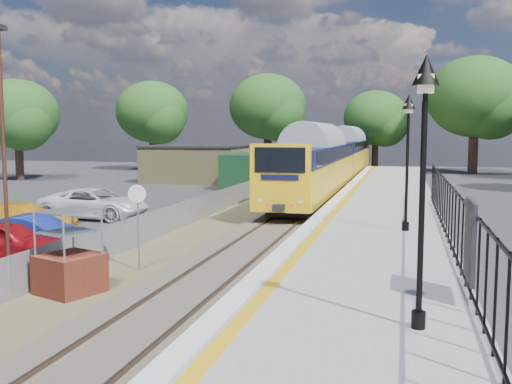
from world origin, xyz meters
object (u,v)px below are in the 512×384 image
(victorian_lamp_north, at_px, (408,130))
(car_white, at_px, (95,204))
(train, at_px, (335,157))
(car_yellow, at_px, (23,220))
(victorian_lamp_south, at_px, (424,128))
(car_red, at_px, (6,241))
(brick_plinth, at_px, (69,254))
(car_blue, at_px, (36,233))
(carpark_lamp, at_px, (3,135))
(speed_sign, at_px, (138,213))

(victorian_lamp_north, xyz_separation_m, car_white, (-14.77, 5.06, -3.56))
(train, relative_size, car_yellow, 8.63)
(victorian_lamp_south, relative_size, car_red, 1.15)
(brick_plinth, distance_m, car_white, 13.61)
(victorian_lamp_north, xyz_separation_m, car_yellow, (-15.08, 0.01, -3.61))
(car_yellow, bearing_deg, car_blue, -144.98)
(carpark_lamp, xyz_separation_m, car_yellow, (-3.54, 5.45, -3.47))
(car_yellow, height_order, car_white, car_white)
(victorian_lamp_south, height_order, car_yellow, victorian_lamp_south)
(car_yellow, bearing_deg, speed_sign, -130.37)
(victorian_lamp_south, xyz_separation_m, speed_sign, (-8.00, 5.65, -2.49))
(speed_sign, xyz_separation_m, car_white, (-6.97, 9.41, -1.07))
(victorian_lamp_north, distance_m, car_red, 13.81)
(car_red, bearing_deg, car_yellow, 22.18)
(victorian_lamp_north, height_order, brick_plinth, victorian_lamp_north)
(brick_plinth, height_order, speed_sign, speed_sign)
(speed_sign, bearing_deg, train, 66.01)
(train, xyz_separation_m, car_yellow, (-9.78, -24.71, -1.66))
(car_blue, distance_m, car_white, 7.59)
(victorian_lamp_north, height_order, carpark_lamp, carpark_lamp)
(car_blue, bearing_deg, brick_plinth, -138.46)
(brick_plinth, bearing_deg, train, 84.31)
(car_blue, bearing_deg, car_yellow, 43.12)
(speed_sign, distance_m, car_white, 11.76)
(carpark_lamp, bearing_deg, brick_plinth, -26.77)
(victorian_lamp_north, height_order, speed_sign, victorian_lamp_north)
(brick_plinth, relative_size, car_red, 0.57)
(car_red, bearing_deg, brick_plinth, -132.54)
(victorian_lamp_north, xyz_separation_m, brick_plinth, (-8.46, -6.99, -3.21))
(car_white, bearing_deg, brick_plinth, -151.80)
(train, bearing_deg, victorian_lamp_north, -77.90)
(victorian_lamp_north, bearing_deg, car_white, 161.11)
(train, bearing_deg, car_yellow, -111.60)
(victorian_lamp_south, bearing_deg, carpark_lamp, 158.76)
(brick_plinth, relative_size, car_blue, 0.59)
(victorian_lamp_south, height_order, speed_sign, victorian_lamp_south)
(victorian_lamp_south, xyz_separation_m, carpark_lamp, (-11.74, 4.56, -0.14))
(speed_sign, relative_size, car_red, 0.67)
(car_red, bearing_deg, victorian_lamp_south, -122.73)
(victorian_lamp_north, height_order, car_white, victorian_lamp_north)
(brick_plinth, xyz_separation_m, car_yellow, (-6.62, 7.00, -0.40))
(victorian_lamp_south, bearing_deg, car_white, 134.84)
(victorian_lamp_north, distance_m, speed_sign, 9.27)
(car_blue, bearing_deg, speed_sign, -113.73)
(victorian_lamp_north, relative_size, car_yellow, 0.97)
(victorian_lamp_north, bearing_deg, car_yellow, 179.96)
(speed_sign, bearing_deg, car_red, 157.89)
(speed_sign, xyz_separation_m, car_blue, (-5.04, 2.07, -1.17))
(car_red, height_order, car_yellow, car_yellow)
(victorian_lamp_south, bearing_deg, car_blue, 149.36)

